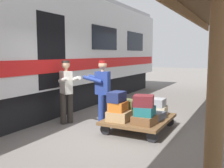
% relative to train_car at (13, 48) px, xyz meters
% --- Properties ---
extents(ground_plane, '(60.00, 60.00, 0.00)m').
position_rel_train_car_xyz_m(ground_plane, '(-3.54, -0.00, -2.06)').
color(ground_plane, slate).
extents(train_car, '(3.02, 16.63, 4.00)m').
position_rel_train_car_xyz_m(train_car, '(0.00, 0.00, 0.00)').
color(train_car, silver).
rests_on(train_car, ground_plane).
extents(luggage_cart, '(1.42, 1.76, 0.32)m').
position_rel_train_car_xyz_m(luggage_cart, '(-3.86, -0.39, -1.79)').
color(luggage_cart, brown).
rests_on(luggage_cart, ground_plane).
extents(suitcase_cream_canvas, '(0.46, 0.50, 0.23)m').
position_rel_train_car_xyz_m(suitcase_cream_canvas, '(-4.18, -0.88, -1.63)').
color(suitcase_cream_canvas, beige).
rests_on(suitcase_cream_canvas, luggage_cart).
extents(suitcase_tan_vintage, '(0.51, 0.51, 0.23)m').
position_rel_train_car_xyz_m(suitcase_tan_vintage, '(-3.54, 0.09, -1.63)').
color(suitcase_tan_vintage, tan).
rests_on(suitcase_tan_vintage, luggage_cart).
extents(suitcase_slate_roller, '(0.59, 0.67, 0.17)m').
position_rel_train_car_xyz_m(suitcase_slate_roller, '(-4.18, -0.39, -1.66)').
color(suitcase_slate_roller, '#4C515B').
rests_on(suitcase_slate_roller, luggage_cart).
extents(suitcase_black_hardshell, '(0.50, 0.61, 0.20)m').
position_rel_train_car_xyz_m(suitcase_black_hardshell, '(-3.54, -0.88, -1.64)').
color(suitcase_black_hardshell, black).
rests_on(suitcase_black_hardshell, luggage_cart).
extents(suitcase_yellow_case, '(0.52, 0.63, 0.21)m').
position_rel_train_car_xyz_m(suitcase_yellow_case, '(-3.54, -0.39, -1.64)').
color(suitcase_yellow_case, gold).
rests_on(suitcase_yellow_case, luggage_cart).
extents(suitcase_brown_leather, '(0.50, 0.54, 0.19)m').
position_rel_train_car_xyz_m(suitcase_brown_leather, '(-4.18, 0.09, -1.65)').
color(suitcase_brown_leather, brown).
rests_on(suitcase_brown_leather, luggage_cart).
extents(suitcase_teal_softside, '(0.44, 0.48, 0.20)m').
position_rel_train_car_xyz_m(suitcase_teal_softside, '(-4.16, 0.05, -1.45)').
color(suitcase_teal_softside, '#1E666B').
rests_on(suitcase_teal_softside, suitcase_brown_leather).
extents(suitcase_orange_carryall, '(0.38, 0.47, 0.22)m').
position_rel_train_car_xyz_m(suitcase_orange_carryall, '(-3.52, 0.10, -1.41)').
color(suitcase_orange_carryall, '#CC6B23').
rests_on(suitcase_orange_carryall, suitcase_tan_vintage).
extents(suitcase_maroon_trunk, '(0.52, 0.49, 0.25)m').
position_rel_train_car_xyz_m(suitcase_maroon_trunk, '(-4.13, 0.04, -1.23)').
color(suitcase_maroon_trunk, maroon).
rests_on(suitcase_maroon_trunk, suitcase_teal_softside).
extents(suitcase_olive_duffel, '(0.42, 0.44, 0.20)m').
position_rel_train_car_xyz_m(suitcase_olive_duffel, '(-3.55, -0.42, -1.44)').
color(suitcase_olive_duffel, brown).
rests_on(suitcase_olive_duffel, suitcase_yellow_case).
extents(suitcase_gray_aluminum, '(0.42, 0.43, 0.20)m').
position_rel_train_car_xyz_m(suitcase_gray_aluminum, '(-4.14, -0.86, -1.42)').
color(suitcase_gray_aluminum, '#9EA0A5').
rests_on(suitcase_gray_aluminum, suitcase_cream_canvas).
extents(suitcase_navy_fabric, '(0.31, 0.46, 0.24)m').
position_rel_train_car_xyz_m(suitcase_navy_fabric, '(-3.49, 0.11, -1.18)').
color(suitcase_navy_fabric, navy).
rests_on(suitcase_navy_fabric, suitcase_orange_carryall).
extents(porter_in_overalls, '(0.69, 0.47, 1.70)m').
position_rel_train_car_xyz_m(porter_in_overalls, '(-2.79, -0.42, -1.14)').
color(porter_in_overalls, navy).
rests_on(porter_in_overalls, ground_plane).
extents(porter_by_door, '(0.74, 0.62, 1.70)m').
position_rel_train_car_xyz_m(porter_by_door, '(-1.90, -0.05, -1.14)').
color(porter_by_door, '#332D28').
rests_on(porter_by_door, ground_plane).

